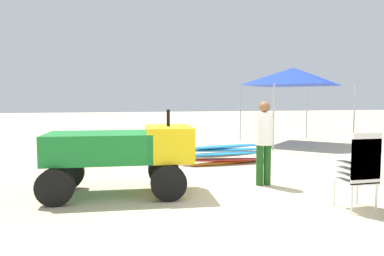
{
  "coord_description": "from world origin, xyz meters",
  "views": [
    {
      "loc": [
        -2.26,
        -5.5,
        1.69
      ],
      "look_at": [
        -0.38,
        2.52,
        1.02
      ],
      "focal_mm": 33.47,
      "sensor_mm": 36.0,
      "label": 1
    }
  ],
  "objects_px": {
    "utility_cart": "(123,150)",
    "popup_canopy": "(293,77)",
    "surfboard_pile": "(226,154)",
    "traffic_cone_near": "(74,161)",
    "stacked_plastic_chairs": "(360,165)",
    "lifeguard_near_right": "(264,137)"
  },
  "relations": [
    {
      "from": "stacked_plastic_chairs",
      "to": "traffic_cone_near",
      "type": "xyz_separation_m",
      "value": [
        -4.45,
        3.91,
        -0.42
      ]
    },
    {
      "from": "lifeguard_near_right",
      "to": "traffic_cone_near",
      "type": "height_order",
      "value": "lifeguard_near_right"
    },
    {
      "from": "utility_cart",
      "to": "popup_canopy",
      "type": "relative_size",
      "value": 0.87
    },
    {
      "from": "surfboard_pile",
      "to": "utility_cart",
      "type": "bearing_deg",
      "value": -138.4
    },
    {
      "from": "utility_cart",
      "to": "popup_canopy",
      "type": "xyz_separation_m",
      "value": [
        6.44,
        5.72,
        1.72
      ]
    },
    {
      "from": "stacked_plastic_chairs",
      "to": "utility_cart",
      "type": "bearing_deg",
      "value": 152.51
    },
    {
      "from": "surfboard_pile",
      "to": "popup_canopy",
      "type": "height_order",
      "value": "popup_canopy"
    },
    {
      "from": "surfboard_pile",
      "to": "traffic_cone_near",
      "type": "relative_size",
      "value": 4.68
    },
    {
      "from": "stacked_plastic_chairs",
      "to": "lifeguard_near_right",
      "type": "height_order",
      "value": "lifeguard_near_right"
    },
    {
      "from": "utility_cart",
      "to": "lifeguard_near_right",
      "type": "xyz_separation_m",
      "value": [
        2.7,
        0.05,
        0.16
      ]
    },
    {
      "from": "surfboard_pile",
      "to": "traffic_cone_near",
      "type": "bearing_deg",
      "value": -175.35
    },
    {
      "from": "surfboard_pile",
      "to": "lifeguard_near_right",
      "type": "xyz_separation_m",
      "value": [
        -0.04,
        -2.39,
        0.7
      ]
    },
    {
      "from": "stacked_plastic_chairs",
      "to": "popup_canopy",
      "type": "height_order",
      "value": "popup_canopy"
    },
    {
      "from": "stacked_plastic_chairs",
      "to": "surfboard_pile",
      "type": "xyz_separation_m",
      "value": [
        -0.68,
        4.22,
        -0.46
      ]
    },
    {
      "from": "traffic_cone_near",
      "to": "popup_canopy",
      "type": "bearing_deg",
      "value": 25.73
    },
    {
      "from": "stacked_plastic_chairs",
      "to": "lifeguard_near_right",
      "type": "relative_size",
      "value": 0.73
    },
    {
      "from": "stacked_plastic_chairs",
      "to": "surfboard_pile",
      "type": "distance_m",
      "value": 4.3
    },
    {
      "from": "traffic_cone_near",
      "to": "surfboard_pile",
      "type": "bearing_deg",
      "value": 4.65
    },
    {
      "from": "lifeguard_near_right",
      "to": "popup_canopy",
      "type": "distance_m",
      "value": 6.98
    },
    {
      "from": "utility_cart",
      "to": "traffic_cone_near",
      "type": "relative_size",
      "value": 4.72
    },
    {
      "from": "utility_cart",
      "to": "surfboard_pile",
      "type": "xyz_separation_m",
      "value": [
        2.74,
        2.43,
        -0.54
      ]
    },
    {
      "from": "popup_canopy",
      "to": "utility_cart",
      "type": "bearing_deg",
      "value": -138.38
    }
  ]
}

